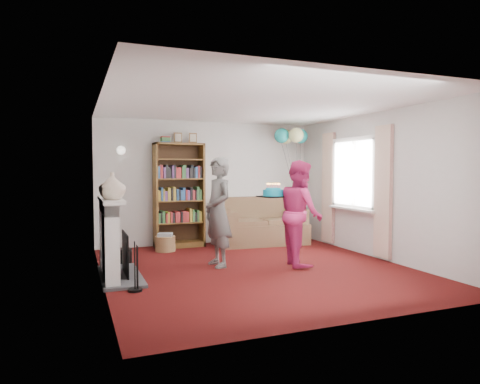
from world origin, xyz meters
name	(u,v)px	position (x,y,z in m)	size (l,w,h in m)	color
ground	(256,268)	(0.00, 0.00, 0.00)	(5.00, 5.00, 0.00)	#330707
wall_back	(208,183)	(0.00, 2.51, 1.25)	(4.50, 0.02, 2.50)	silver
wall_left	(100,190)	(-2.26, 0.00, 1.25)	(0.02, 5.00, 2.50)	silver
wall_right	(377,185)	(2.26, 0.00, 1.25)	(0.02, 5.00, 2.50)	silver
ceiling	(257,104)	(0.00, 0.00, 2.50)	(4.50, 5.00, 0.01)	white
fireplace	(114,242)	(-2.09, 0.19, 0.51)	(0.55, 1.80, 1.12)	#3F3F42
window_bay	(353,187)	(2.21, 0.60, 1.20)	(0.14, 2.02, 2.20)	white
wall_sconce	(121,150)	(-1.75, 2.36, 1.88)	(0.16, 0.23, 0.16)	gold
bookcase	(179,196)	(-0.67, 2.30, 0.99)	(0.96, 0.42, 2.24)	#472B14
sofa	(260,226)	(0.99, 2.07, 0.35)	(1.78, 0.94, 0.94)	brown
wicker_basket	(165,243)	(-1.02, 1.90, 0.15)	(0.37, 0.37, 0.34)	olive
person_striped	(218,212)	(-0.49, 0.37, 0.86)	(0.62, 0.41, 1.71)	black
person_magenta	(301,213)	(0.76, -0.02, 0.83)	(0.81, 0.63, 1.67)	#C22663
birthday_cake	(273,193)	(0.40, 0.24, 1.14)	(0.40, 0.40, 0.22)	black
balloons	(291,136)	(1.65, 2.00, 2.22)	(0.75, 0.75, 1.70)	#3F3F3F
mantel_vase	(112,186)	(-2.12, -0.15, 1.30)	(0.34, 0.34, 0.36)	beige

